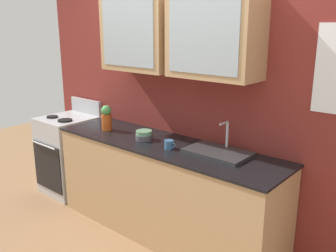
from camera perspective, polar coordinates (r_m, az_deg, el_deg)
ground_plane at (r=3.88m, az=-0.59°, el=-16.01°), size 10.00×10.00×0.00m
back_wall_unit at (r=3.59m, az=2.71°, el=6.99°), size 4.16×0.46×2.66m
counter at (r=3.66m, az=-0.61°, el=-9.72°), size 2.42×0.66×0.94m
stove_range at (r=4.75m, az=-14.91°, el=-4.14°), size 0.58×0.67×1.12m
sink_faucet at (r=3.24m, az=7.70°, el=-3.94°), size 0.56×0.35×0.27m
bowl_stack at (r=3.60m, az=-3.71°, el=-1.43°), size 0.17×0.17×0.09m
vase at (r=3.94m, az=-9.44°, el=1.25°), size 0.11×0.11×0.27m
cup_near_sink at (r=3.33m, az=0.18°, el=-2.86°), size 0.12×0.08×0.08m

